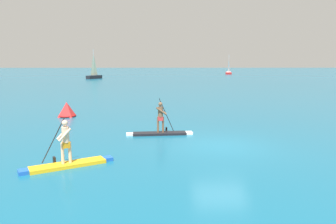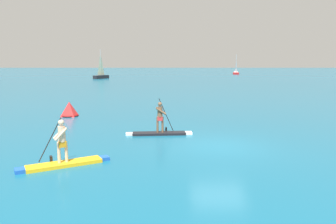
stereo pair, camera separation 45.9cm
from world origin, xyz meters
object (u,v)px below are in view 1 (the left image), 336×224
(paddleboarder_mid_center, at_px, (160,128))
(race_marker_buoy, at_px, (67,110))
(paddleboarder_near_left, at_px, (67,158))
(sailboat_right_horizon, at_px, (229,72))
(sailboat_left_horizon, at_px, (94,75))

(paddleboarder_mid_center, height_order, race_marker_buoy, paddleboarder_mid_center)
(paddleboarder_mid_center, distance_m, race_marker_buoy, 8.70)
(paddleboarder_near_left, distance_m, sailboat_right_horizon, 96.50)
(paddleboarder_near_left, xyz_separation_m, sailboat_left_horizon, (-11.85, 64.05, 0.62))
(race_marker_buoy, relative_size, sailboat_left_horizon, 0.21)
(paddleboarder_mid_center, relative_size, race_marker_buoy, 2.50)
(paddleboarder_near_left, relative_size, sailboat_left_horizon, 0.46)
(race_marker_buoy, height_order, sailboat_right_horizon, sailboat_right_horizon)
(sailboat_right_horizon, bearing_deg, sailboat_left_horizon, -41.11)
(race_marker_buoy, bearing_deg, sailboat_left_horizon, 99.36)
(paddleboarder_near_left, height_order, sailboat_right_horizon, sailboat_right_horizon)
(paddleboarder_near_left, height_order, paddleboarder_mid_center, paddleboarder_mid_center)
(paddleboarder_mid_center, height_order, sailboat_right_horizon, sailboat_right_horizon)
(race_marker_buoy, xyz_separation_m, sailboat_right_horizon, (28.91, 82.03, 0.23))
(paddleboarder_near_left, bearing_deg, paddleboarder_mid_center, -152.29)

